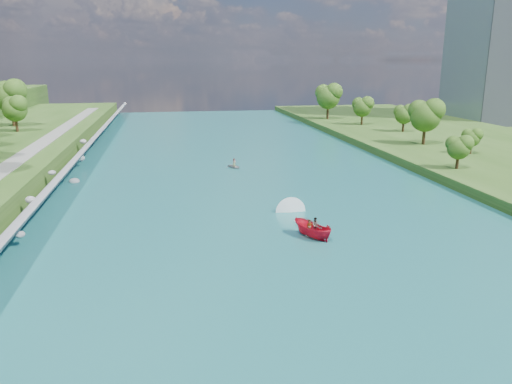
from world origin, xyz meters
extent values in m
plane|color=#2D5119|center=(0.00, 0.00, 0.00)|extent=(260.00, 260.00, 0.00)
cube|color=#185D5C|center=(0.00, 20.00, 0.05)|extent=(55.00, 240.00, 0.10)
cube|color=slate|center=(-25.85, 20.00, 1.80)|extent=(3.54, 236.00, 4.05)
ellipsoid|color=gray|center=(-25.43, 11.64, 1.22)|extent=(0.94, 1.13, 0.66)
ellipsoid|color=gray|center=(-26.27, 19.65, 2.51)|extent=(1.12, 0.93, 0.84)
ellipsoid|color=gray|center=(-26.48, 31.97, 2.88)|extent=(1.03, 1.01, 0.62)
ellipsoid|color=gray|center=(-24.85, 37.98, 0.18)|extent=(1.57, 1.81, 0.97)
ellipsoid|color=gray|center=(-25.75, 49.47, 1.50)|extent=(1.72, 1.52, 1.23)
ellipsoid|color=gray|center=(-26.35, 58.17, 2.99)|extent=(1.20, 1.41, 0.86)
cube|color=gray|center=(82.50, 95.00, 30.00)|extent=(22.00, 22.00, 60.00)
ellipsoid|color=#204813|center=(-40.80, 70.36, 7.74)|extent=(5.09, 5.09, 8.48)
ellipsoid|color=#204813|center=(-43.86, 79.48, 9.39)|extent=(7.07, 7.07, 11.78)
ellipsoid|color=#204813|center=(32.01, 30.59, 4.51)|extent=(3.61, 3.61, 6.02)
ellipsoid|color=#204813|center=(41.32, 41.65, 4.15)|extent=(3.17, 3.17, 5.29)
ellipsoid|color=#204813|center=(38.24, 52.51, 6.68)|extent=(6.21, 6.21, 10.35)
ellipsoid|color=#204813|center=(42.55, 70.06, 5.18)|extent=(4.41, 4.41, 7.35)
ellipsoid|color=#204813|center=(37.97, 83.80, 5.66)|extent=(4.99, 4.99, 8.32)
ellipsoid|color=#204813|center=(33.39, 97.67, 7.24)|extent=(6.89, 6.89, 11.49)
imported|color=red|center=(2.90, 8.85, 1.01)|extent=(3.94, 4.95, 1.82)
imported|color=#66605B|center=(2.50, 8.45, 1.28)|extent=(0.68, 0.53, 1.66)
imported|color=#66605B|center=(3.40, 9.35, 1.24)|extent=(0.90, 0.79, 1.58)
cube|color=white|center=(2.90, 11.85, 0.13)|extent=(0.90, 5.00, 0.06)
imported|color=gray|center=(-0.30, 43.66, 0.40)|extent=(3.12, 3.51, 0.60)
imported|color=#66605B|center=(-0.30, 43.66, 1.02)|extent=(0.76, 0.63, 1.34)
camera|label=1|loc=(-11.04, -36.92, 17.44)|focal=35.00mm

